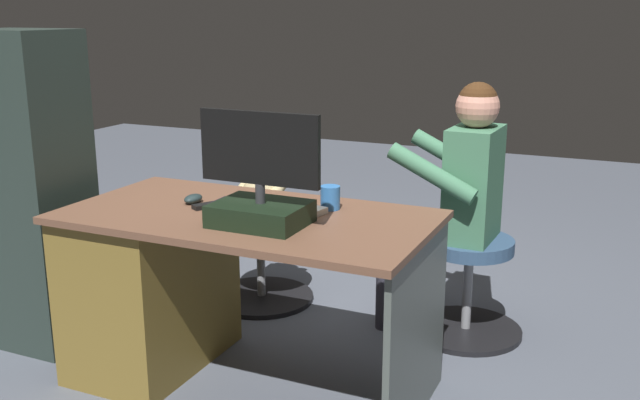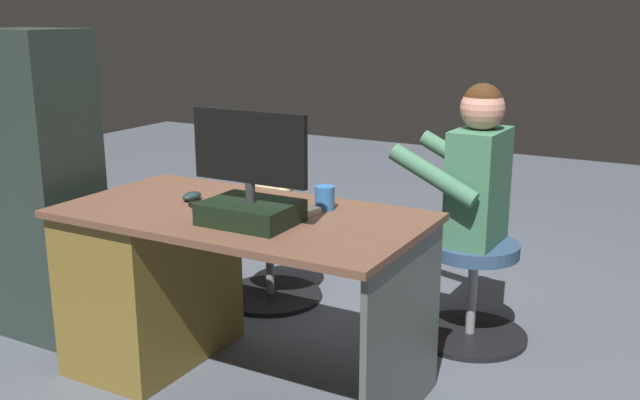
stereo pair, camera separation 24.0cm
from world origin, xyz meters
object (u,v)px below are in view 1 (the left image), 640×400
at_px(monitor, 260,193).
at_px(visitor_chair, 468,281).
at_px(office_chair_teddy, 261,254).
at_px(desk, 172,280).
at_px(computer_mouse, 193,199).
at_px(keyboard, 262,208).
at_px(tv_remote, 211,205).
at_px(teddy_bear, 260,186).
at_px(cup, 330,198).
at_px(person, 455,188).

bearing_deg(monitor, visitor_chair, -121.01).
xyz_separation_m(office_chair_teddy, visitor_chair, (-1.07, -0.04, 0.00)).
bearing_deg(desk, computer_mouse, -153.65).
height_order(office_chair_teddy, visitor_chair, same).
relative_size(desk, computer_mouse, 14.83).
bearing_deg(office_chair_teddy, desk, 91.30).
bearing_deg(computer_mouse, keyboard, -177.62).
relative_size(desk, monitor, 3.04).
relative_size(tv_remote, teddy_bear, 0.44).
xyz_separation_m(monitor, teddy_bear, (0.51, -0.91, -0.23)).
bearing_deg(keyboard, tv_remote, 10.00).
xyz_separation_m(desk, cup, (-0.64, -0.19, 0.38)).
relative_size(cup, visitor_chair, 0.18).
bearing_deg(person, teddy_bear, 1.45).
bearing_deg(office_chair_teddy, monitor, 119.39).
bearing_deg(computer_mouse, tv_remote, 166.41).
bearing_deg(tv_remote, office_chair_teddy, -44.38).
relative_size(monitor, tv_remote, 3.12).
height_order(desk, person, person).
xyz_separation_m(tv_remote, visitor_chair, (-0.86, -0.81, -0.47)).
relative_size(monitor, visitor_chair, 0.90).
height_order(monitor, visitor_chair, monitor).
height_order(teddy_bear, person, person).
relative_size(desk, tv_remote, 9.49).
relative_size(cup, tv_remote, 0.62).
xyz_separation_m(monitor, tv_remote, (0.30, -0.13, -0.11)).
bearing_deg(visitor_chair, cup, 57.00).
xyz_separation_m(monitor, cup, (-0.15, -0.30, -0.07)).
height_order(desk, computer_mouse, computer_mouse).
bearing_deg(visitor_chair, office_chair_teddy, 2.18).
xyz_separation_m(computer_mouse, visitor_chair, (-0.96, -0.79, -0.48)).
relative_size(monitor, person, 0.40).
relative_size(tv_remote, visitor_chair, 0.29).
bearing_deg(person, office_chair_teddy, 2.18).
height_order(monitor, keyboard, monitor).
bearing_deg(person, desk, 40.57).
bearing_deg(tv_remote, visitor_chair, -106.37).
xyz_separation_m(desk, computer_mouse, (-0.09, -0.05, 0.35)).
distance_m(tv_remote, teddy_bear, 0.82).
bearing_deg(tv_remote, desk, 36.96).
xyz_separation_m(office_chair_teddy, person, (-0.99, -0.04, 0.44)).
relative_size(monitor, cup, 5.05).
height_order(desk, monitor, monitor).
bearing_deg(visitor_chair, keyboard, 49.94).
xyz_separation_m(keyboard, computer_mouse, (0.31, 0.01, 0.01)).
bearing_deg(visitor_chair, person, 2.18).
xyz_separation_m(desk, office_chair_teddy, (0.02, -0.79, -0.13)).
relative_size(office_chair_teddy, visitor_chair, 1.04).
relative_size(monitor, computer_mouse, 4.87).
bearing_deg(desk, teddy_bear, -88.73).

